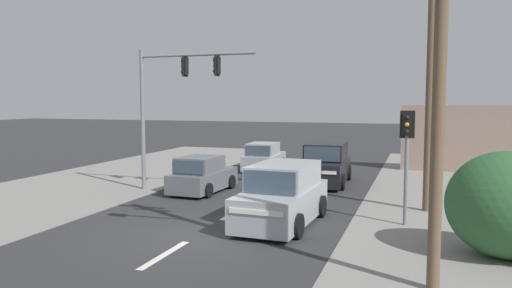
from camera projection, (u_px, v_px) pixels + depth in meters
ground_plane at (198, 234)px, 14.43m from camera, size 140.00×140.00×0.00m
lane_dash_near at (165, 255)px, 12.54m from camera, size 0.20×2.40×0.01m
lane_dash_mid at (235, 212)px, 17.27m from camera, size 0.20×2.40×0.01m
lane_dash_far at (275, 188)px, 21.99m from camera, size 0.20×2.40×0.01m
kerb_left_verge at (54, 192)px, 20.88m from camera, size 8.00×40.00×0.02m
utility_pole_foreground_right at (435, 13)px, 9.74m from camera, size 3.78×0.35×10.42m
utility_pole_midground_right at (431, 61)px, 16.95m from camera, size 1.80×0.26×9.94m
traffic_signal_mast at (169, 93)px, 20.84m from camera, size 5.29×0.50×6.00m
pedestal_signal_right_kerb at (407, 148)px, 15.22m from camera, size 0.44×0.29×3.56m
suv_receding_far at (326, 165)px, 23.06m from camera, size 2.19×4.60×1.90m
suv_crossing_left at (282, 196)px, 15.60m from camera, size 2.23×4.62×1.90m
hatchback_oncoming_near at (264, 158)px, 27.45m from camera, size 1.87×3.69×1.53m
hatchback_oncoming_mid at (202, 176)px, 20.95m from camera, size 1.93×3.71×1.53m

